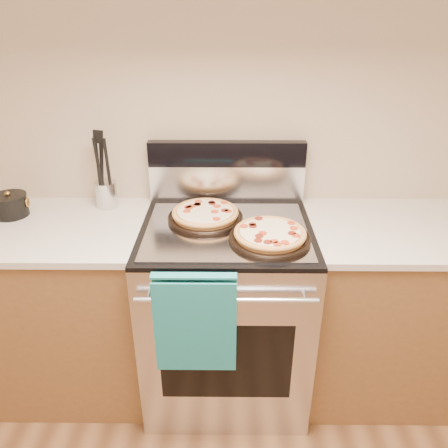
{
  "coord_description": "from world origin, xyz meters",
  "views": [
    {
      "loc": [
        0.0,
        -0.07,
        1.8
      ],
      "look_at": [
        -0.01,
        1.55,
        0.99
      ],
      "focal_mm": 35.0,
      "sensor_mm": 36.0,
      "label": 1
    }
  ],
  "objects_px": {
    "pepperoni_pizza_back": "(205,215)",
    "utensil_crock": "(107,194)",
    "range_body": "(226,312)",
    "saucepan": "(10,206)",
    "pepperoni_pizza_front": "(270,235)"
  },
  "relations": [
    {
      "from": "range_body",
      "to": "utensil_crock",
      "type": "distance_m",
      "value": 0.82
    },
    {
      "from": "range_body",
      "to": "utensil_crock",
      "type": "xyz_separation_m",
      "value": [
        -0.59,
        0.24,
        0.52
      ]
    },
    {
      "from": "pepperoni_pizza_back",
      "to": "pepperoni_pizza_front",
      "type": "xyz_separation_m",
      "value": [
        0.28,
        -0.2,
        -0.0
      ]
    },
    {
      "from": "pepperoni_pizza_back",
      "to": "saucepan",
      "type": "height_order",
      "value": "saucepan"
    },
    {
      "from": "range_body",
      "to": "pepperoni_pizza_front",
      "type": "distance_m",
      "value": 0.54
    },
    {
      "from": "pepperoni_pizza_back",
      "to": "utensil_crock",
      "type": "bearing_deg",
      "value": 160.85
    },
    {
      "from": "range_body",
      "to": "pepperoni_pizza_front",
      "type": "bearing_deg",
      "value": -34.9
    },
    {
      "from": "range_body",
      "to": "saucepan",
      "type": "bearing_deg",
      "value": 172.42
    },
    {
      "from": "pepperoni_pizza_back",
      "to": "utensil_crock",
      "type": "relative_size",
      "value": 2.6
    },
    {
      "from": "pepperoni_pizza_back",
      "to": "pepperoni_pizza_front",
      "type": "height_order",
      "value": "same"
    },
    {
      "from": "pepperoni_pizza_back",
      "to": "saucepan",
      "type": "distance_m",
      "value": 0.92
    },
    {
      "from": "range_body",
      "to": "saucepan",
      "type": "xyz_separation_m",
      "value": [
        -1.02,
        0.14,
        0.51
      ]
    },
    {
      "from": "range_body",
      "to": "pepperoni_pizza_back",
      "type": "height_order",
      "value": "pepperoni_pizza_back"
    },
    {
      "from": "pepperoni_pizza_front",
      "to": "utensil_crock",
      "type": "relative_size",
      "value": 2.58
    },
    {
      "from": "pepperoni_pizza_back",
      "to": "saucepan",
      "type": "relative_size",
      "value": 2.17
    }
  ]
}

